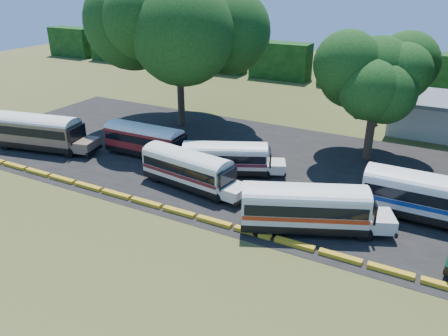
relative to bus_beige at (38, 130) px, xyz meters
The scene contains 12 objects.
ground 21.84m from the bus_beige, 14.24° to the right, with size 160.00×160.00×0.00m, color #384A18.
asphalt_strip 23.15m from the bus_beige, 16.77° to the left, with size 64.00×24.00×0.02m, color black.
curb 21.61m from the bus_beige, 11.66° to the right, with size 53.70×0.45×0.30m.
treeline_backdrop 47.58m from the bus_beige, 63.70° to the left, with size 130.00×4.00×6.00m.
bus_beige is the anchor object (origin of this frame).
bus_red 11.17m from the bus_beige, 19.12° to the left, with size 9.68×2.58×3.17m.
bus_cream_west 17.87m from the bus_beige, ahead, with size 9.84×3.62×3.16m.
bus_cream_east 19.79m from the bus_beige, 10.48° to the left, with size 9.08×5.79×2.96m.
bus_white_red 28.66m from the bus_beige, ahead, with size 10.46×6.44×3.39m.
bus_white_blue 36.04m from the bus_beige, ahead, with size 10.72×2.72×3.52m.
tree_west 18.50m from the bus_beige, 58.07° to the left, with size 14.37×14.37×17.17m.
tree_center 33.01m from the bus_beige, 23.91° to the left, with size 8.45×8.45×11.49m.
Camera 1 is at (14.75, -22.34, 16.22)m, focal length 35.00 mm.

